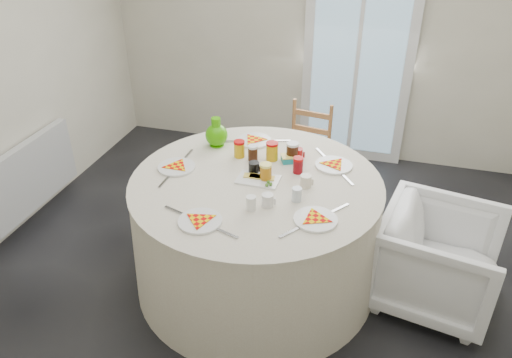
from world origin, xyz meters
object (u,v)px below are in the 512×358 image
(table, at_px, (256,233))
(wooden_chair, at_px, (305,149))
(armchair, at_px, (440,253))
(radiator, at_px, (32,175))
(green_pitcher, at_px, (217,135))

(table, relative_size, wooden_chair, 1.95)
(wooden_chair, xyz_separation_m, armchair, (1.07, -1.01, -0.08))
(table, distance_m, armchair, 1.18)
(wooden_chair, bearing_deg, armchair, -34.42)
(radiator, distance_m, armchair, 3.12)
(radiator, bearing_deg, table, -7.07)
(radiator, distance_m, table, 1.95)
(wooden_chair, relative_size, green_pitcher, 4.12)
(radiator, bearing_deg, wooden_chair, 23.07)
(armchair, bearing_deg, table, 106.01)
(radiator, height_order, armchair, armchair)
(radiator, height_order, table, table)
(table, height_order, green_pitcher, green_pitcher)
(radiator, bearing_deg, armchair, -2.48)
(table, xyz_separation_m, green_pitcher, (-0.40, 0.39, 0.49))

